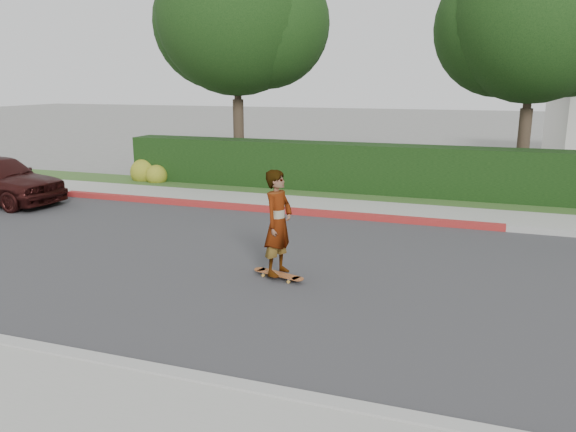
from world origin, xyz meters
name	(u,v)px	position (x,y,z in m)	size (l,w,h in m)	color
ground	(448,288)	(0.00, 0.00, 0.00)	(120.00, 120.00, 0.00)	slate
road	(448,287)	(0.00, 0.00, 0.01)	(60.00, 8.00, 0.01)	#2D2D30
curb_near	(420,424)	(0.00, -4.10, 0.07)	(60.00, 0.20, 0.15)	#9E9E99
curb_far	(460,224)	(0.00, 4.10, 0.07)	(60.00, 0.20, 0.15)	#9E9E99
curb_red_section	(259,209)	(-5.00, 4.10, 0.08)	(12.00, 0.21, 0.15)	maroon
sidewalk_far	(461,216)	(0.00, 5.00, 0.06)	(60.00, 1.60, 0.12)	gray
planting_strip	(464,204)	(0.00, 6.60, 0.05)	(60.00, 1.60, 0.10)	#2D4C1E
hedge	(361,169)	(-3.00, 7.20, 0.75)	(15.00, 1.00, 1.50)	black
flowering_shrub	(148,173)	(-10.01, 6.74, 0.33)	(1.40, 1.00, 0.90)	#2D4C19
tree_left	(238,19)	(-7.51, 8.69, 5.26)	(5.99, 5.21, 8.00)	#33261C
tree_center	(534,23)	(1.49, 9.19, 4.90)	(5.66, 4.84, 7.44)	#33261C
skateboard	(278,274)	(-2.77, -0.54, 0.09)	(1.02, 0.48, 0.09)	gold
skateboarder	(278,223)	(-2.77, -0.54, 1.00)	(0.65, 0.43, 1.79)	white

